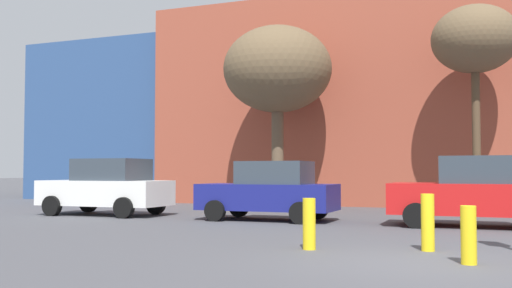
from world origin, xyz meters
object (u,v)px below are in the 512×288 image
parked_car_1 (269,191)px  bollard_yellow_2 (309,224)px  bare_tree_1 (475,41)px  bollard_yellow_0 (428,222)px  parked_car_0 (107,187)px  bare_tree_0 (277,71)px  parked_car_2 (476,192)px  bollard_yellow_1 (469,235)px

parked_car_1 → bollard_yellow_2: parked_car_1 is taller
bare_tree_1 → bollard_yellow_2: bearing=-103.5°
bare_tree_1 → bollard_yellow_0: bare_tree_1 is taller
parked_car_0 → bollard_yellow_2: parked_car_0 is taller
parked_car_0 → bare_tree_1: 13.69m
bare_tree_0 → bollard_yellow_0: (6.61, -10.47, -4.88)m
parked_car_2 → bollard_yellow_1: 6.73m
parked_car_0 → bollard_yellow_0: 12.08m
parked_car_0 → bare_tree_0: (4.23, 5.14, 4.47)m
bollard_yellow_0 → bollard_yellow_2: bollard_yellow_0 is taller
parked_car_2 → parked_car_0: bearing=0.0°
bare_tree_0 → bollard_yellow_1: (7.35, -11.85, -4.95)m
bare_tree_0 → bare_tree_1: (7.26, 0.26, 0.63)m
parked_car_1 → bare_tree_0: size_ratio=0.57×
bare_tree_0 → parked_car_2: bearing=-35.0°
bare_tree_0 → bollard_yellow_0: size_ratio=6.87×
parked_car_0 → parked_car_2: parked_car_0 is taller
parked_car_2 → bare_tree_0: (-7.34, 5.14, 4.48)m
bollard_yellow_0 → bollard_yellow_2: 2.16m
bollard_yellow_1 → parked_car_0: bearing=149.9°
parked_car_0 → bare_tree_0: 8.02m
parked_car_1 → bare_tree_1: 9.40m
bollard_yellow_0 → bollard_yellow_1: bearing=-61.6°
parked_car_2 → bare_tree_1: bearing=-89.1°
parked_car_1 → bollard_yellow_1: size_ratio=4.44×
bare_tree_0 → bollard_yellow_1: size_ratio=7.84×
bollard_yellow_2 → parked_car_2: bearing=64.7°
parked_car_0 → parked_car_1: 5.79m
bare_tree_0 → bare_tree_1: size_ratio=0.98×
bare_tree_0 → bollard_yellow_2: (4.53, -11.07, -4.93)m
bare_tree_0 → bollard_yellow_1: 14.80m
bollard_yellow_0 → bollard_yellow_1: bollard_yellow_0 is taller
parked_car_1 → parked_car_2: parked_car_2 is taller
parked_car_1 → bollard_yellow_0: size_ratio=3.89×
bollard_yellow_2 → bollard_yellow_0: bearing=16.1°
parked_car_1 → bollard_yellow_2: (2.98, -5.93, -0.40)m
bare_tree_0 → parked_car_1: bearing=-73.2°
parked_car_2 → bollard_yellow_0: 5.39m
bare_tree_1 → bollard_yellow_1: size_ratio=8.00×
parked_car_1 → bollard_yellow_2: 6.64m
parked_car_2 → bollard_yellow_0: (-0.73, -5.33, -0.40)m
bare_tree_0 → bollard_yellow_0: bearing=-57.8°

